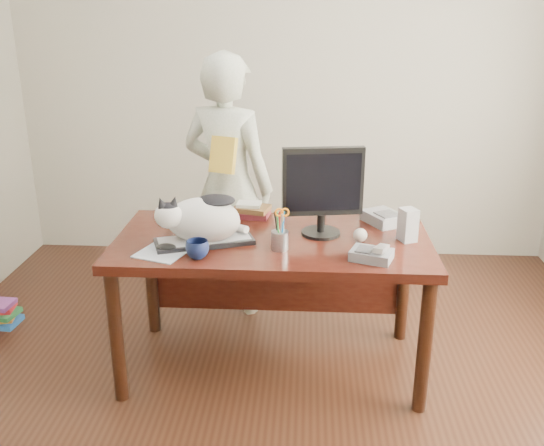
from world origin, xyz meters
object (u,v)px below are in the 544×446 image
at_px(coffee_mug, 197,249).
at_px(speaker, 408,225).
at_px(monitor, 323,187).
at_px(book_stack, 251,210).
at_px(desk, 273,259).
at_px(keyboard, 204,241).
at_px(mouse, 166,248).
at_px(person, 228,186).
at_px(phone, 372,254).
at_px(pen_cup, 280,238).
at_px(baseball, 360,235).
at_px(calculator, 383,218).
at_px(cat, 200,218).

relative_size(coffee_mug, speaker, 0.65).
bearing_deg(coffee_mug, monitor, 29.26).
xyz_separation_m(speaker, book_stack, (-0.82, 0.32, -0.05)).
bearing_deg(book_stack, desk, -50.44).
bearing_deg(coffee_mug, keyboard, 89.46).
xyz_separation_m(desk, mouse, (-0.50, -0.29, 0.17)).
distance_m(desk, speaker, 0.72).
bearing_deg(coffee_mug, person, 88.95).
relative_size(coffee_mug, phone, 0.49).
distance_m(keyboard, pen_cup, 0.38).
relative_size(monitor, mouse, 4.03).
bearing_deg(phone, baseball, 119.67).
bearing_deg(desk, person, 117.02).
bearing_deg(calculator, pen_cup, -173.00).
xyz_separation_m(coffee_mug, baseball, (0.78, 0.25, -0.01)).
distance_m(mouse, phone, 0.98).
bearing_deg(mouse, pen_cup, 26.52).
height_order(monitor, coffee_mug, monitor).
relative_size(keyboard, mouse, 4.49).
relative_size(monitor, book_stack, 2.02).
height_order(desk, pen_cup, pen_cup).
relative_size(mouse, coffee_mug, 1.05).
bearing_deg(coffee_mug, cat, 93.94).
relative_size(book_stack, person, 0.14).
bearing_deg(book_stack, pen_cup, -58.47).
bearing_deg(monitor, baseball, -30.75).
xyz_separation_m(desk, coffee_mug, (-0.34, -0.35, 0.19)).
xyz_separation_m(keyboard, monitor, (0.58, 0.15, 0.25)).
height_order(coffee_mug, person, person).
bearing_deg(monitor, calculator, 22.30).
relative_size(desk, phone, 7.24).
bearing_deg(mouse, calculator, 42.85).
bearing_deg(book_stack, mouse, -113.07).
xyz_separation_m(cat, calculator, (0.93, 0.36, -0.11)).
bearing_deg(person, monitor, 152.16).
bearing_deg(coffee_mug, calculator, 30.04).
height_order(keyboard, cat, cat).
bearing_deg(phone, coffee_mug, -158.46).
relative_size(pen_cup, calculator, 0.80).
bearing_deg(desk, book_stack, 119.34).
relative_size(mouse, phone, 0.52).
xyz_separation_m(speaker, calculator, (-0.09, 0.25, -0.05)).
bearing_deg(speaker, book_stack, 135.46).
distance_m(coffee_mug, calculator, 1.07).
xyz_separation_m(phone, speaker, (0.20, 0.26, 0.06)).
height_order(baseball, calculator, baseball).
bearing_deg(desk, baseball, -12.93).
height_order(mouse, baseball, baseball).
relative_size(desk, keyboard, 3.11).
distance_m(phone, baseball, 0.23).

